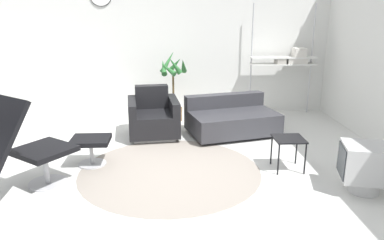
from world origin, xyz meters
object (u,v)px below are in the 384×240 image
Objects in this scene: armchair_red at (153,118)px; crt_television at (366,166)px; ottoman at (91,145)px; couch_low at (231,120)px; side_table at (289,142)px; shelf_unit at (289,59)px; lounge_chair at (9,135)px; potted_plant at (173,91)px.

crt_television is (2.42, -2.08, 0.02)m from armchair_red.
armchair_red is at bearing 56.33° from ottoman.
couch_low is 1.54m from side_table.
couch_low is at bearing -137.94° from shelf_unit.
armchair_red is at bearing 141.01° from side_table.
armchair_red is (1.40, 1.99, -0.42)m from lounge_chair.
side_table reaches higher than ottoman.
armchair_red reaches higher than couch_low.
couch_low is at bearing 42.38° from crt_television.
lounge_chair is 1.37× the size of armchair_red.
ottoman is at bearing 50.05° from armchair_red.
armchair_red reaches higher than crt_television.
couch_low is 2.52× the size of crt_television.
couch_low is at bearing 30.04° from ottoman.
ottoman is 3.31m from crt_television.
crt_television is (3.82, -0.09, -0.40)m from lounge_chair.
armchair_red is at bearing -13.05° from couch_low.
shelf_unit is at bearing 75.76° from lounge_chair.
armchair_red is 1.27m from couch_low.
armchair_red is 2.85m from shelf_unit.
ottoman is at bearing 173.55° from side_table.
couch_low is 2.41m from crt_television.
armchair_red is 3.19m from crt_television.
potted_plant reaches higher than crt_television.
shelf_unit is (0.07, 3.22, 0.76)m from crt_television.
ottoman is 1.37m from armchair_red.
potted_plant is (0.33, 0.85, 0.26)m from armchair_red.
armchair_red is at bearing -155.43° from shelf_unit.
lounge_chair is at bearing 22.69° from couch_low.
lounge_chair is 2.46× the size of ottoman.
side_table is 0.20× the size of shelf_unit.
ottoman is at bearing -144.98° from shelf_unit.
side_table is 2.76m from shelf_unit.
side_table is (3.15, 0.57, -0.35)m from lounge_chair.
ottoman is at bearing 87.18° from crt_television.
ottoman is at bearing 15.54° from couch_low.
side_table is at bearing -106.04° from shelf_unit.
potted_plant is at bearing 49.29° from crt_television.
shelf_unit reaches higher than ottoman.
potted_plant is at bearing -117.32° from armchair_red.
lounge_chair is 5.00m from shelf_unit.
armchair_red is 2.11× the size of side_table.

